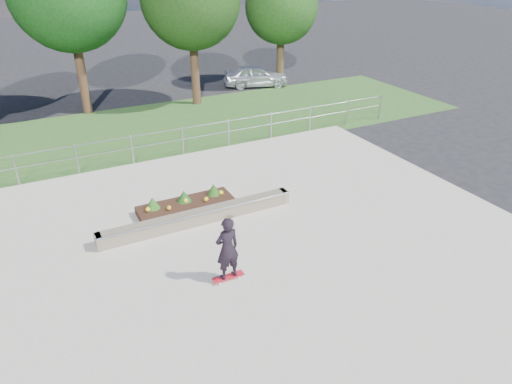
# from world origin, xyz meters

# --- Properties ---
(ground) EXTENTS (120.00, 120.00, 0.00)m
(ground) POSITION_xyz_m (0.00, 0.00, 0.00)
(ground) COLOR black
(ground) RESTS_ON ground
(grass_verge) EXTENTS (30.00, 8.00, 0.02)m
(grass_verge) POSITION_xyz_m (0.00, 11.00, 0.01)
(grass_verge) COLOR #294D1E
(grass_verge) RESTS_ON ground
(concrete_slab) EXTENTS (15.00, 15.00, 0.06)m
(concrete_slab) POSITION_xyz_m (0.00, 0.00, 0.03)
(concrete_slab) COLOR #A29C90
(concrete_slab) RESTS_ON ground
(fence) EXTENTS (20.06, 0.06, 1.20)m
(fence) POSITION_xyz_m (0.00, 7.50, 0.77)
(fence) COLOR gray
(fence) RESTS_ON ground
(tree_far_right) EXTENTS (4.20, 4.20, 6.60)m
(tree_far_right) POSITION_xyz_m (9.00, 15.50, 4.48)
(tree_far_right) COLOR #302213
(tree_far_right) RESTS_ON ground
(grind_ledge) EXTENTS (6.00, 0.44, 0.43)m
(grind_ledge) POSITION_xyz_m (-1.30, 2.27, 0.26)
(grind_ledge) COLOR brown
(grind_ledge) RESTS_ON concrete_slab
(planter_bed) EXTENTS (3.00, 1.20, 0.61)m
(planter_bed) POSITION_xyz_m (-1.40, 3.13, 0.24)
(planter_bed) COLOR black
(planter_bed) RESTS_ON concrete_slab
(skateboarder) EXTENTS (0.80, 0.46, 1.75)m
(skateboarder) POSITION_xyz_m (-1.62, -0.56, 0.97)
(skateboarder) COLOR silver
(skateboarder) RESTS_ON concrete_slab
(parked_car) EXTENTS (4.15, 2.66, 1.31)m
(parked_car) POSITION_xyz_m (7.47, 15.75, 0.66)
(parked_car) COLOR silver
(parked_car) RESTS_ON ground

